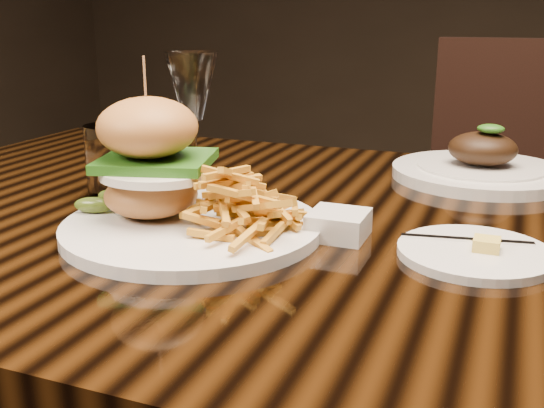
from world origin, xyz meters
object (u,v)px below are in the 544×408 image
(burger_plate, at_px, (186,189))
(chair_far, at_px, (513,207))
(far_dish, at_px, (481,168))
(wine_glass, at_px, (192,91))
(dining_table, at_px, (362,276))

(burger_plate, bearing_deg, chair_far, 66.97)
(burger_plate, bearing_deg, far_dish, 49.73)
(chair_far, bearing_deg, wine_glass, -116.35)
(wine_glass, distance_m, far_dish, 0.48)
(wine_glass, bearing_deg, dining_table, -8.74)
(dining_table, xyz_separation_m, far_dish, (0.12, 0.29, 0.09))
(dining_table, relative_size, burger_plate, 5.03)
(dining_table, distance_m, chair_far, 0.92)
(far_dish, height_order, chair_far, chair_far)
(far_dish, relative_size, chair_far, 0.30)
(burger_plate, bearing_deg, dining_table, 28.88)
(burger_plate, xyz_separation_m, wine_glass, (-0.07, 0.16, 0.10))
(wine_glass, height_order, far_dish, wine_glass)
(wine_glass, height_order, chair_far, wine_glass)
(dining_table, bearing_deg, far_dish, 67.33)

